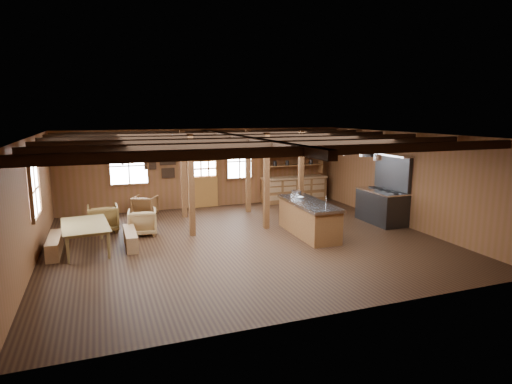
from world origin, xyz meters
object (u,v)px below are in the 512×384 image
at_px(armchair_a, 103,218).
at_px(armchair_c, 142,222).
at_px(armchair_b, 145,206).
at_px(commercial_range, 383,201).
at_px(dining_table, 88,237).
at_px(kitchen_island, 309,218).

relative_size(armchair_a, armchair_c, 1.08).
distance_m(armchair_a, armchair_b, 2.01).
relative_size(armchair_b, armchair_c, 0.93).
xyz_separation_m(commercial_range, dining_table, (-8.54, 0.21, -0.34)).
bearing_deg(armchair_c, armchair_a, -29.29).
bearing_deg(armchair_a, kitchen_island, 155.03).
bearing_deg(armchair_a, commercial_range, 165.39).
xyz_separation_m(kitchen_island, armchair_a, (-5.36, 2.33, -0.09)).
bearing_deg(kitchen_island, armchair_b, 138.00).
distance_m(kitchen_island, armchair_b, 5.58).
relative_size(commercial_range, armchair_b, 2.91).
bearing_deg(armchair_c, dining_table, 40.28).
height_order(commercial_range, armchair_b, commercial_range).
xyz_separation_m(dining_table, armchair_b, (1.71, 3.20, -0.00)).
height_order(commercial_range, dining_table, commercial_range).
bearing_deg(kitchen_island, armchair_a, 158.08).
distance_m(commercial_range, armchair_c, 7.24).
bearing_deg(armchair_a, dining_table, 75.58).
relative_size(dining_table, armchair_a, 2.26).
height_order(kitchen_island, dining_table, kitchen_island).
bearing_deg(armchair_b, armchair_a, 76.19).
bearing_deg(dining_table, commercial_range, -96.36).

